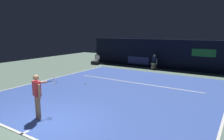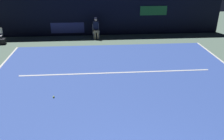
% 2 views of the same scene
% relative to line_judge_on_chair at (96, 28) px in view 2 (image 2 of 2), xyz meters
% --- Properties ---
extents(ground_plane, '(31.55, 31.55, 0.00)m').
position_rel_line_judge_on_chair_xyz_m(ground_plane, '(0.80, -7.53, -0.69)').
color(ground_plane, slate).
extents(court_surface, '(10.94, 12.05, 0.01)m').
position_rel_line_judge_on_chair_xyz_m(court_surface, '(0.80, -7.53, -0.68)').
color(court_surface, '#3856B2').
rests_on(court_surface, ground).
extents(line_service, '(8.53, 0.10, 0.01)m').
position_rel_line_judge_on_chair_xyz_m(line_service, '(0.80, -5.42, -0.67)').
color(line_service, white).
rests_on(line_service, court_surface).
extents(back_wall, '(15.35, 0.33, 2.60)m').
position_rel_line_judge_on_chair_xyz_m(back_wall, '(0.80, 0.85, 0.61)').
color(back_wall, black).
rests_on(back_wall, ground).
extents(line_judge_on_chair, '(0.47, 0.55, 1.32)m').
position_rel_line_judge_on_chair_xyz_m(line_judge_on_chair, '(0.00, 0.00, 0.00)').
color(line_judge_on_chair, white).
rests_on(line_judge_on_chair, ground).
extents(tennis_ball, '(0.07, 0.07, 0.07)m').
position_rel_line_judge_on_chair_xyz_m(tennis_ball, '(-1.68, -7.37, -0.64)').
color(tennis_ball, '#CCE033').
rests_on(tennis_ball, court_surface).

